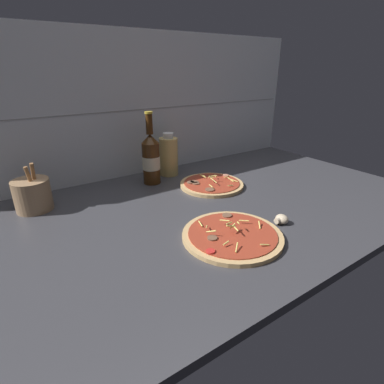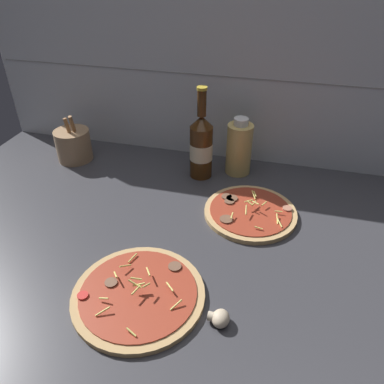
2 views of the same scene
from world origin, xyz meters
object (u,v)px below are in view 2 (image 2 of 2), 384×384
at_px(oil_bottle, 239,148).
at_px(mushroom_left, 220,318).
at_px(pizza_near, 139,294).
at_px(beer_bottle, 201,146).
at_px(pizza_far, 250,212).
at_px(utensil_crock, 74,145).

bearing_deg(oil_bottle, mushroom_left, -84.55).
height_order(pizza_near, mushroom_left, pizza_near).
distance_m(oil_bottle, mushroom_left, 0.59).
bearing_deg(beer_bottle, oil_bottle, 24.95).
relative_size(pizza_far, mushroom_left, 5.80).
bearing_deg(pizza_near, utensil_crock, 130.16).
distance_m(pizza_near, utensil_crock, 0.66).
xyz_separation_m(pizza_near, utensil_crock, (-0.42, 0.50, 0.05)).
bearing_deg(oil_bottle, beer_bottle, -155.05).
xyz_separation_m(beer_bottle, oil_bottle, (0.11, 0.05, -0.02)).
distance_m(pizza_far, beer_bottle, 0.26).
bearing_deg(utensil_crock, pizza_far, -14.66).
relative_size(pizza_near, pizza_far, 1.12).
relative_size(beer_bottle, mushroom_left, 6.60).
relative_size(beer_bottle, oil_bottle, 1.56).
height_order(beer_bottle, utensil_crock, beer_bottle).
bearing_deg(beer_bottle, mushroom_left, -72.72).
xyz_separation_m(pizza_near, mushroom_left, (0.18, -0.02, 0.01)).
relative_size(pizza_near, utensil_crock, 1.73).
distance_m(pizza_near, pizza_far, 0.39).
distance_m(pizza_far, mushroom_left, 0.36).
xyz_separation_m(pizza_far, utensil_crock, (-0.61, 0.16, 0.04)).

